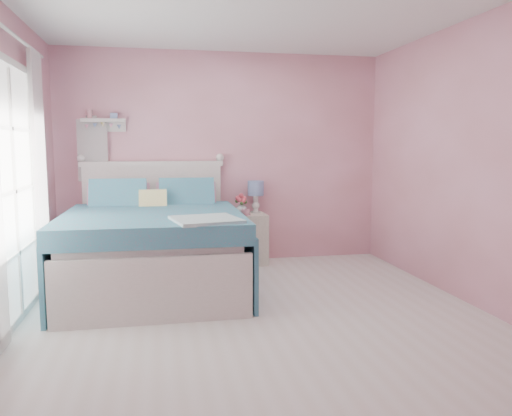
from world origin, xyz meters
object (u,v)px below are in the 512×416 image
object	(u,v)px
bed	(154,248)
nightstand	(249,239)
vase	(241,208)
teacup	(246,212)
table_lamp	(256,191)

from	to	relation	value
bed	nightstand	world-z (taller)	bed
bed	vase	xyz separation A→B (m)	(1.05, 0.85, 0.28)
teacup	bed	bearing A→B (deg)	-145.63
table_lamp	vase	bearing A→B (deg)	-150.01
nightstand	table_lamp	distance (m)	0.61
bed	teacup	size ratio (longest dim) A/B	21.14
table_lamp	bed	bearing A→B (deg)	-142.39
bed	nightstand	distance (m)	1.44
teacup	nightstand	bearing A→B (deg)	64.82
nightstand	teacup	distance (m)	0.37
nightstand	vase	xyz separation A→B (m)	(-0.09, -0.01, 0.39)
table_lamp	vase	size ratio (longest dim) A/B	2.56
bed	nightstand	xyz separation A→B (m)	(1.14, 0.86, -0.11)
bed	nightstand	bearing A→B (deg)	37.72
bed	vase	distance (m)	1.38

